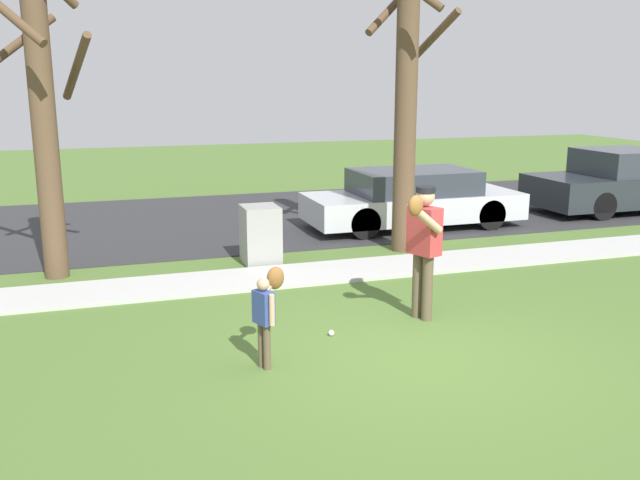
% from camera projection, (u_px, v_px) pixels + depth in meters
% --- Properties ---
extents(ground_plane, '(48.00, 48.00, 0.00)m').
position_uv_depth(ground_plane, '(320.00, 276.00, 11.23)').
color(ground_plane, '#4C6B2D').
extents(sidewalk_strip, '(36.00, 1.20, 0.06)m').
position_uv_depth(sidewalk_strip, '(318.00, 273.00, 11.32)').
color(sidewalk_strip, '#B2B2AD').
rests_on(sidewalk_strip, ground).
extents(road_surface, '(36.00, 6.80, 0.02)m').
position_uv_depth(road_surface, '(252.00, 218.00, 15.95)').
color(road_surface, '#2D2D30').
rests_on(road_surface, ground).
extents(person_adult, '(0.66, 0.82, 1.78)m').
position_uv_depth(person_adult, '(423.00, 238.00, 8.98)').
color(person_adult, brown).
rests_on(person_adult, ground).
extents(person_child, '(0.44, 0.53, 1.08)m').
position_uv_depth(person_child, '(267.00, 306.00, 7.58)').
color(person_child, brown).
rests_on(person_child, ground).
extents(baseball, '(0.07, 0.07, 0.07)m').
position_uv_depth(baseball, '(331.00, 333.00, 8.61)').
color(baseball, white).
rests_on(baseball, ground).
extents(utility_cabinet, '(0.61, 0.68, 1.01)m').
position_uv_depth(utility_cabinet, '(261.00, 235.00, 11.94)').
color(utility_cabinet, gray).
rests_on(utility_cabinet, ground).
extents(street_tree_near, '(1.85, 1.89, 5.86)m').
position_uv_depth(street_tree_near, '(407.00, 81.00, 12.27)').
color(street_tree_near, brown).
rests_on(street_tree_near, ground).
extents(street_tree_far, '(1.85, 1.88, 5.08)m').
position_uv_depth(street_tree_far, '(43.00, 107.00, 10.60)').
color(street_tree_far, brown).
rests_on(street_tree_far, ground).
extents(parked_sedan_silver, '(4.60, 1.80, 1.23)m').
position_uv_depth(parked_sedan_silver, '(413.00, 199.00, 14.85)').
color(parked_sedan_silver, silver).
rests_on(parked_sedan_silver, road_surface).
extents(parked_pickup_dark, '(5.20, 1.95, 1.48)m').
position_uv_depth(parked_pickup_dark, '(631.00, 183.00, 16.80)').
color(parked_pickup_dark, '#23282D').
rests_on(parked_pickup_dark, road_surface).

